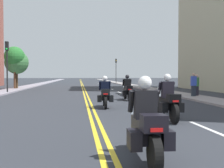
{
  "coord_description": "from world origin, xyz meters",
  "views": [
    {
      "loc": [
        -0.56,
        0.05,
        1.59
      ],
      "look_at": [
        1.21,
        14.92,
        1.13
      ],
      "focal_mm": 44.93,
      "sensor_mm": 36.0,
      "label": 1
    }
  ],
  "objects_px": {
    "motorcycle_3": "(128,90)",
    "traffic_light_near": "(7,58)",
    "traffic_light_far": "(116,66)",
    "pedestrian_2": "(197,85)",
    "motorcycle_1": "(168,102)",
    "street_tree_0": "(14,57)",
    "motorcycle_2": "(105,95)",
    "motorcycle_0": "(146,127)",
    "pedestrian_1": "(194,85)",
    "street_tree_1": "(17,62)"
  },
  "relations": [
    {
      "from": "motorcycle_3",
      "to": "traffic_light_near",
      "type": "distance_m",
      "value": 12.66
    },
    {
      "from": "traffic_light_far",
      "to": "pedestrian_2",
      "type": "relative_size",
      "value": 2.95
    },
    {
      "from": "motorcycle_1",
      "to": "street_tree_0",
      "type": "height_order",
      "value": "street_tree_0"
    },
    {
      "from": "motorcycle_2",
      "to": "street_tree_0",
      "type": "relative_size",
      "value": 0.43
    },
    {
      "from": "motorcycle_0",
      "to": "pedestrian_2",
      "type": "relative_size",
      "value": 1.26
    },
    {
      "from": "traffic_light_far",
      "to": "street_tree_0",
      "type": "height_order",
      "value": "traffic_light_far"
    },
    {
      "from": "motorcycle_3",
      "to": "traffic_light_near",
      "type": "xyz_separation_m",
      "value": [
        -9.45,
        8.04,
        2.51
      ]
    },
    {
      "from": "motorcycle_1",
      "to": "pedestrian_1",
      "type": "distance_m",
      "value": 10.82
    },
    {
      "from": "traffic_light_near",
      "to": "pedestrian_2",
      "type": "height_order",
      "value": "traffic_light_near"
    },
    {
      "from": "pedestrian_2",
      "to": "motorcycle_3",
      "type": "bearing_deg",
      "value": -16.32
    },
    {
      "from": "traffic_light_near",
      "to": "traffic_light_far",
      "type": "distance_m",
      "value": 32.98
    },
    {
      "from": "pedestrian_1",
      "to": "street_tree_0",
      "type": "relative_size",
      "value": 0.36
    },
    {
      "from": "motorcycle_2",
      "to": "pedestrian_1",
      "type": "xyz_separation_m",
      "value": [
        6.83,
        5.4,
        0.27
      ]
    },
    {
      "from": "motorcycle_0",
      "to": "motorcycle_1",
      "type": "xyz_separation_m",
      "value": [
        1.87,
        4.44,
        0.03
      ]
    },
    {
      "from": "motorcycle_0",
      "to": "street_tree_1",
      "type": "xyz_separation_m",
      "value": [
        -8.33,
        28.36,
        2.46
      ]
    },
    {
      "from": "pedestrian_2",
      "to": "street_tree_0",
      "type": "xyz_separation_m",
      "value": [
        -15.79,
        13.17,
        2.84
      ]
    },
    {
      "from": "motorcycle_1",
      "to": "motorcycle_2",
      "type": "relative_size",
      "value": 1.03
    },
    {
      "from": "street_tree_1",
      "to": "traffic_light_near",
      "type": "bearing_deg",
      "value": -84.12
    },
    {
      "from": "motorcycle_3",
      "to": "motorcycle_1",
      "type": "bearing_deg",
      "value": -90.21
    },
    {
      "from": "motorcycle_2",
      "to": "motorcycle_3",
      "type": "xyz_separation_m",
      "value": [
        1.85,
        4.13,
        0.01
      ]
    },
    {
      "from": "street_tree_0",
      "to": "street_tree_1",
      "type": "bearing_deg",
      "value": 79.27
    },
    {
      "from": "motorcycle_0",
      "to": "street_tree_0",
      "type": "bearing_deg",
      "value": 107.69
    },
    {
      "from": "traffic_light_far",
      "to": "pedestrian_1",
      "type": "relative_size",
      "value": 2.79
    },
    {
      "from": "traffic_light_far",
      "to": "pedestrian_2",
      "type": "height_order",
      "value": "traffic_light_far"
    },
    {
      "from": "motorcycle_1",
      "to": "motorcycle_3",
      "type": "relative_size",
      "value": 0.97
    },
    {
      "from": "motorcycle_3",
      "to": "street_tree_0",
      "type": "distance_m",
      "value": 18.47
    },
    {
      "from": "motorcycle_1",
      "to": "pedestrian_2",
      "type": "xyz_separation_m",
      "value": [
        5.48,
        10.16,
        0.2
      ]
    },
    {
      "from": "pedestrian_1",
      "to": "street_tree_1",
      "type": "xyz_separation_m",
      "value": [
        -15.2,
        14.32,
        2.18
      ]
    },
    {
      "from": "motorcycle_0",
      "to": "motorcycle_2",
      "type": "relative_size",
      "value": 1.02
    },
    {
      "from": "motorcycle_0",
      "to": "street_tree_1",
      "type": "height_order",
      "value": "street_tree_1"
    },
    {
      "from": "motorcycle_1",
      "to": "street_tree_1",
      "type": "bearing_deg",
      "value": 112.09
    },
    {
      "from": "motorcycle_3",
      "to": "street_tree_1",
      "type": "height_order",
      "value": "street_tree_1"
    },
    {
      "from": "street_tree_0",
      "to": "street_tree_1",
      "type": "xyz_separation_m",
      "value": [
        0.11,
        0.58,
        -0.6
      ]
    },
    {
      "from": "motorcycle_0",
      "to": "pedestrian_2",
      "type": "xyz_separation_m",
      "value": [
        7.35,
        14.61,
        0.23
      ]
    },
    {
      "from": "pedestrian_2",
      "to": "street_tree_1",
      "type": "relative_size",
      "value": 0.38
    },
    {
      "from": "traffic_light_near",
      "to": "street_tree_0",
      "type": "height_order",
      "value": "street_tree_0"
    },
    {
      "from": "motorcycle_2",
      "to": "traffic_light_near",
      "type": "distance_m",
      "value": 14.57
    },
    {
      "from": "motorcycle_1",
      "to": "pedestrian_1",
      "type": "relative_size",
      "value": 1.21
    },
    {
      "from": "traffic_light_far",
      "to": "pedestrian_1",
      "type": "height_order",
      "value": "traffic_light_far"
    },
    {
      "from": "motorcycle_0",
      "to": "traffic_light_near",
      "type": "relative_size",
      "value": 0.46
    },
    {
      "from": "motorcycle_3",
      "to": "pedestrian_2",
      "type": "distance_m",
      "value": 5.76
    },
    {
      "from": "motorcycle_0",
      "to": "traffic_light_near",
      "type": "xyz_separation_m",
      "value": [
        -7.55,
        20.81,
        2.54
      ]
    },
    {
      "from": "motorcycle_0",
      "to": "pedestrian_2",
      "type": "distance_m",
      "value": 16.35
    },
    {
      "from": "motorcycle_0",
      "to": "motorcycle_2",
      "type": "bearing_deg",
      "value": 90.47
    },
    {
      "from": "motorcycle_1",
      "to": "pedestrian_1",
      "type": "xyz_separation_m",
      "value": [
        5.0,
        9.59,
        0.25
      ]
    },
    {
      "from": "traffic_light_far",
      "to": "street_tree_1",
      "type": "xyz_separation_m",
      "value": [
        -14.55,
        -22.42,
        -0.3
      ]
    },
    {
      "from": "pedestrian_1",
      "to": "motorcycle_0",
      "type": "bearing_deg",
      "value": -123.08
    },
    {
      "from": "motorcycle_0",
      "to": "motorcycle_1",
      "type": "bearing_deg",
      "value": 67.95
    },
    {
      "from": "traffic_light_far",
      "to": "street_tree_0",
      "type": "relative_size",
      "value": 1.02
    },
    {
      "from": "pedestrian_2",
      "to": "street_tree_1",
      "type": "bearing_deg",
      "value": -76.18
    }
  ]
}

